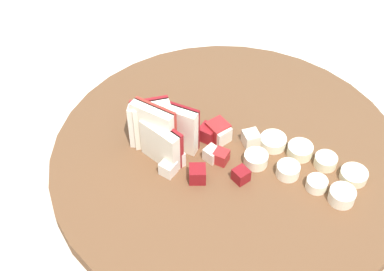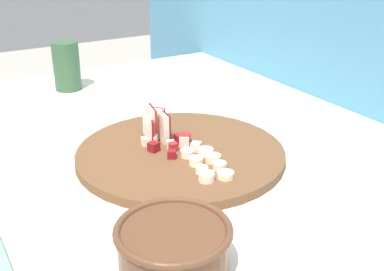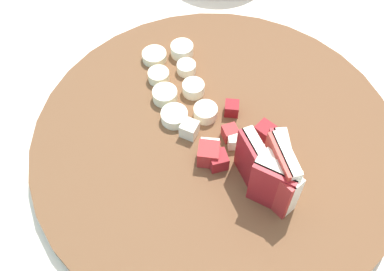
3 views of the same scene
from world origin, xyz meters
name	(u,v)px [view 2 (image 2 of 3)]	position (x,y,z in m)	size (l,w,h in m)	color
tile_backsplash	(377,192)	(0.00, 0.46, 0.71)	(2.40, 0.04, 1.42)	#4C8EB2
cutting_board	(181,154)	(-0.09, -0.04, 0.90)	(0.40, 0.40, 0.02)	brown
apple_wedge_fan	(154,124)	(-0.16, -0.06, 0.94)	(0.08, 0.06, 0.07)	maroon
apple_dice_pile	(173,142)	(-0.11, -0.05, 0.92)	(0.10, 0.09, 0.02)	#EFE5CC
banana_slice_rows	(207,163)	(0.00, -0.04, 0.92)	(0.13, 0.08, 0.01)	#F4EAC6
ceramic_bowl	(173,247)	(0.20, -0.22, 0.93)	(0.15, 0.15, 0.07)	brown
small_jar	(67,66)	(-0.61, -0.10, 0.96)	(0.07, 0.07, 0.13)	#335638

